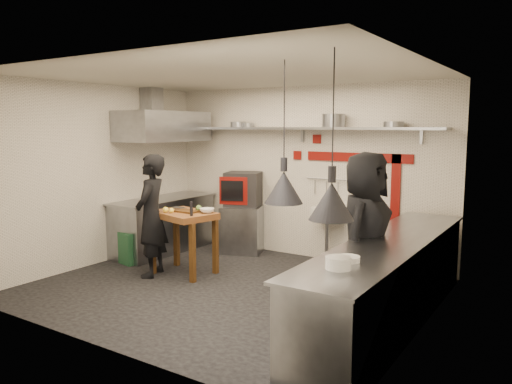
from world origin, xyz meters
The scene contains 47 objects.
floor centered at (0.00, 0.00, 0.00)m, with size 5.00×5.00×0.00m, color black.
ceiling centered at (0.00, 0.00, 2.80)m, with size 5.00×5.00×0.00m, color beige.
wall_back centered at (0.00, 2.10, 1.40)m, with size 5.00×0.04×2.80m, color silver.
wall_front centered at (0.00, -2.10, 1.40)m, with size 5.00×0.04×2.80m, color silver.
wall_left centered at (-2.50, 0.00, 1.40)m, with size 0.04×4.20×2.80m, color silver.
wall_right centered at (2.50, 0.00, 1.40)m, with size 0.04×4.20×2.80m, color silver.
red_band_horiz centered at (0.95, 2.08, 1.68)m, with size 1.70×0.02×0.14m, color #680C08.
red_band_vert centered at (1.55, 2.08, 1.20)m, with size 0.14×0.02×1.10m, color #680C08.
red_tile_a centered at (0.25, 2.08, 1.95)m, with size 0.14×0.02×0.14m, color #680C08.
red_tile_b centered at (-0.10, 2.08, 1.68)m, with size 0.14×0.02×0.14m, color #680C08.
back_shelf centered at (0.00, 1.92, 2.12)m, with size 4.60×0.34×0.04m, color slate.
shelf_bracket_left centered at (-1.90, 2.07, 2.02)m, with size 0.04×0.06×0.24m, color slate.
shelf_bracket_mid centered at (0.00, 2.07, 2.02)m, with size 0.04×0.06×0.24m, color slate.
shelf_bracket_right centered at (1.90, 2.07, 2.02)m, with size 0.04×0.06×0.24m, color slate.
pan_far_left centered at (-1.17, 1.92, 2.19)m, with size 0.27×0.27×0.09m, color slate.
pan_mid_left centered at (-0.97, 1.92, 2.18)m, with size 0.21×0.21×0.07m, color slate.
stock_pot centered at (0.61, 1.92, 2.24)m, with size 0.35×0.35×0.20m, color slate.
pan_right centered at (1.54, 1.92, 2.18)m, with size 0.29×0.29×0.08m, color slate.
oven_stand centered at (-0.97, 1.74, 0.40)m, with size 0.66×0.60×0.80m, color slate.
combi_oven centered at (-0.97, 1.78, 1.09)m, with size 0.57×0.53×0.58m, color black.
oven_door centered at (-0.98, 1.50, 1.09)m, with size 0.48×0.03×0.46m, color #680C08.
oven_glass centered at (-0.99, 1.48, 1.09)m, with size 0.38×0.02×0.34m, color black.
hand_sink centered at (0.55, 1.92, 0.78)m, with size 0.46×0.34×0.22m, color silver.
sink_tap centered at (0.55, 1.92, 0.96)m, with size 0.03×0.03×0.14m, color slate.
sink_drain centered at (0.55, 1.88, 0.34)m, with size 0.06×0.06×0.66m, color slate.
utensil_rail centered at (0.55, 2.06, 1.32)m, with size 0.02×0.02×0.90m, color slate.
counter_right centered at (2.15, 0.00, 0.45)m, with size 0.70×3.80×0.90m, color slate.
counter_right_top centered at (2.15, 0.00, 0.92)m, with size 0.76×3.90×0.03m, color slate.
plate_stack centered at (2.12, -1.30, 0.99)m, with size 0.22×0.22×0.11m, color silver.
small_bowl_right centered at (2.10, -1.02, 0.96)m, with size 0.21×0.21×0.05m, color silver.
counter_left centered at (-2.15, 1.05, 0.45)m, with size 0.70×1.90×0.90m, color slate.
counter_left_top centered at (-2.15, 1.05, 0.92)m, with size 0.76×2.00×0.03m, color slate.
extractor_hood centered at (-2.10, 1.05, 2.15)m, with size 0.78×1.60×0.50m, color slate.
hood_duct centered at (-2.35, 1.05, 2.55)m, with size 0.28×0.28×0.50m, color slate.
green_bin centered at (-2.03, 0.21, 0.25)m, with size 0.32×0.32×0.50m, color #1E4F30.
prep_table centered at (-0.97, 0.23, 0.46)m, with size 0.92×0.64×0.92m, color brown, non-canonical shape.
cutting_board centered at (-0.91, 0.25, 0.93)m, with size 0.32×0.23×0.03m, color #44280F.
pepper_mill centered at (-0.66, 0.04, 1.02)m, with size 0.04×0.04×0.20m, color black.
lemon_a centered at (-1.15, 0.05, 0.96)m, with size 0.08×0.08×0.08m, color yellow.
lemon_b centered at (-1.05, 0.06, 0.96)m, with size 0.07×0.07×0.07m, color yellow.
veg_ball centered at (-0.80, 0.37, 0.97)m, with size 0.09×0.09×0.09m, color #588034.
steel_tray centered at (-1.19, 0.37, 0.94)m, with size 0.19×0.12×0.03m, color slate.
bowl centered at (-0.63, 0.35, 0.95)m, with size 0.21×0.21×0.07m, color silver.
heat_lamp_near centered at (1.31, -0.83, 2.09)m, with size 0.39×0.39×1.43m, color black, non-canonical shape.
heat_lamp_far centered at (2.04, -1.28, 2.07)m, with size 0.39×0.39×1.45m, color black, non-canonical shape.
chef_left centered at (-1.30, -0.09, 0.88)m, with size 0.64×0.42×1.76m, color black.
chef_right centered at (1.81, 0.16, 0.94)m, with size 0.91×0.60×1.87m, color black.
Camera 1 is at (3.79, -5.18, 2.15)m, focal length 35.00 mm.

